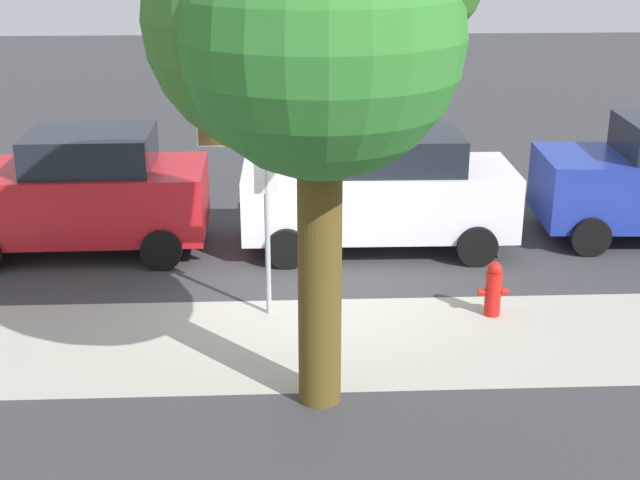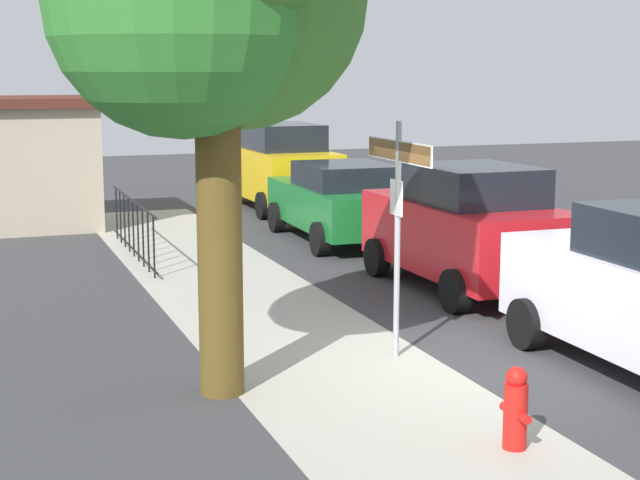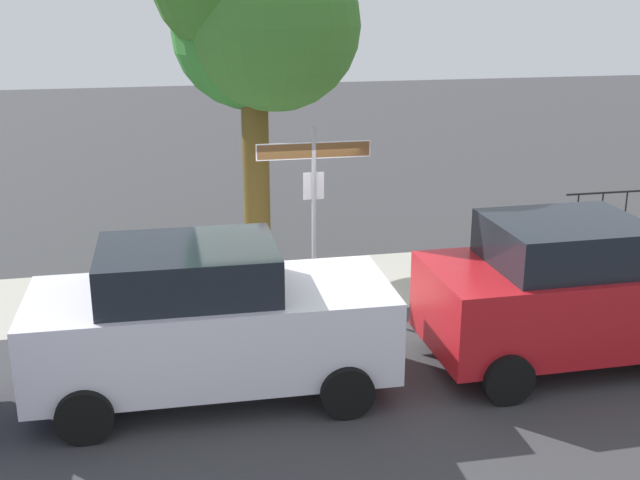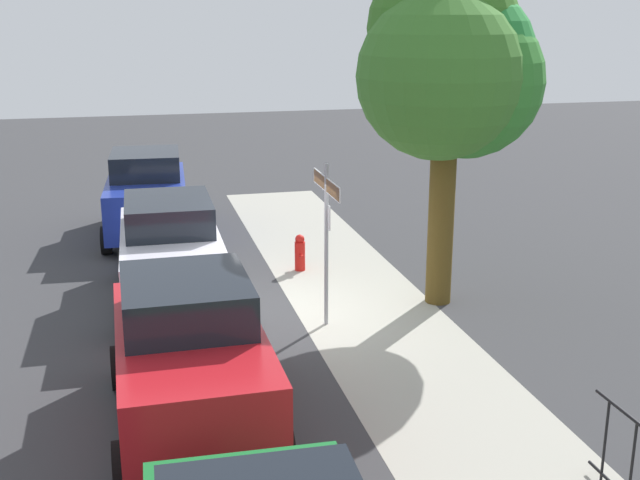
{
  "view_description": "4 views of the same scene",
  "coord_description": "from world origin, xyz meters",
  "px_view_note": "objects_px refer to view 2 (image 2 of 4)",
  "views": [
    {
      "loc": [
        0.36,
        11.4,
        5.14
      ],
      "look_at": [
        -0.13,
        0.71,
        1.18
      ],
      "focal_mm": 49.14,
      "sensor_mm": 36.0,
      "label": 1
    },
    {
      "loc": [
        -9.89,
        5.21,
        3.43
      ],
      "look_at": [
        1.25,
        1.13,
        1.36
      ],
      "focal_mm": 54.99,
      "sensor_mm": 36.0,
      "label": 2
    },
    {
      "loc": [
        -1.7,
        -11.16,
        4.85
      ],
      "look_at": [
        0.63,
        0.3,
        1.11
      ],
      "focal_mm": 44.89,
      "sensor_mm": 36.0,
      "label": 3
    },
    {
      "loc": [
        13.21,
        -2.81,
        5.27
      ],
      "look_at": [
        -0.15,
        0.46,
        1.33
      ],
      "focal_mm": 44.89,
      "sensor_mm": 36.0,
      "label": 4
    }
  ],
  "objects_px": {
    "utility_shed": "(30,161)",
    "fire_hydrant": "(516,408)",
    "car_red": "(467,227)",
    "car_yellow": "(280,167)",
    "street_sign": "(398,192)",
    "car_green": "(342,201)"
  },
  "relations": [
    {
      "from": "street_sign",
      "to": "fire_hydrant",
      "type": "bearing_deg",
      "value": 176.28
    },
    {
      "from": "car_red",
      "to": "car_green",
      "type": "relative_size",
      "value": 0.94
    },
    {
      "from": "utility_shed",
      "to": "car_yellow",
      "type": "bearing_deg",
      "value": -83.03
    },
    {
      "from": "car_green",
      "to": "car_red",
      "type": "bearing_deg",
      "value": -175.8
    },
    {
      "from": "car_red",
      "to": "fire_hydrant",
      "type": "relative_size",
      "value": 5.19
    },
    {
      "from": "street_sign",
      "to": "car_yellow",
      "type": "relative_size",
      "value": 0.64
    },
    {
      "from": "car_red",
      "to": "fire_hydrant",
      "type": "distance_m",
      "value": 6.69
    },
    {
      "from": "street_sign",
      "to": "utility_shed",
      "type": "height_order",
      "value": "utility_shed"
    },
    {
      "from": "car_red",
      "to": "car_yellow",
      "type": "distance_m",
      "value": 9.6
    },
    {
      "from": "fire_hydrant",
      "to": "car_green",
      "type": "bearing_deg",
      "value": -13.23
    },
    {
      "from": "street_sign",
      "to": "car_red",
      "type": "bearing_deg",
      "value": -40.74
    },
    {
      "from": "car_red",
      "to": "car_green",
      "type": "bearing_deg",
      "value": 2.04
    },
    {
      "from": "car_red",
      "to": "car_green",
      "type": "height_order",
      "value": "car_red"
    },
    {
      "from": "street_sign",
      "to": "utility_shed",
      "type": "bearing_deg",
      "value": 15.98
    },
    {
      "from": "car_red",
      "to": "fire_hydrant",
      "type": "xyz_separation_m",
      "value": [
        -6.06,
        2.78,
        -0.6
      ]
    },
    {
      "from": "utility_shed",
      "to": "fire_hydrant",
      "type": "bearing_deg",
      "value": -167.9
    },
    {
      "from": "fire_hydrant",
      "to": "street_sign",
      "type": "bearing_deg",
      "value": -3.72
    },
    {
      "from": "street_sign",
      "to": "fire_hydrant",
      "type": "relative_size",
      "value": 3.65
    },
    {
      "from": "car_red",
      "to": "fire_hydrant",
      "type": "height_order",
      "value": "car_red"
    },
    {
      "from": "utility_shed",
      "to": "fire_hydrant",
      "type": "height_order",
      "value": "utility_shed"
    },
    {
      "from": "utility_shed",
      "to": "fire_hydrant",
      "type": "xyz_separation_m",
      "value": [
        -14.92,
        -3.2,
        -1.06
      ]
    },
    {
      "from": "car_yellow",
      "to": "fire_hydrant",
      "type": "height_order",
      "value": "car_yellow"
    }
  ]
}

